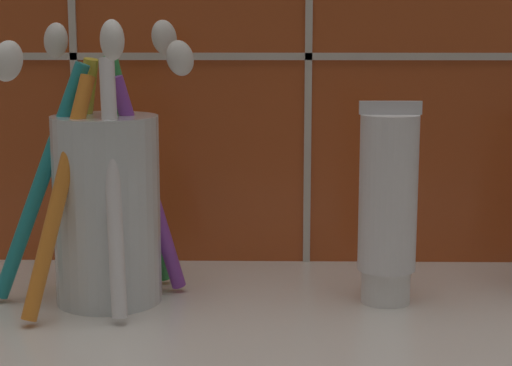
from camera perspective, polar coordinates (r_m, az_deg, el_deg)
sink_counter at (r=48.13cm, az=2.09°, el=-11.09°), size 65.24×30.83×2.00cm
toothbrush_cup at (r=52.48cm, az=-10.05°, el=-1.02°), size 13.89×11.54×17.27cm
toothpaste_tube at (r=52.09cm, az=8.78°, el=-1.46°), size 3.69×3.52×12.32cm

